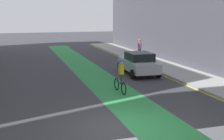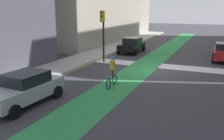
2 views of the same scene
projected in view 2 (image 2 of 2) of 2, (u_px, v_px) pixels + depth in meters
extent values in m
plane|color=#38383D|center=(158.00, 72.00, 18.82)|extent=(120.00, 120.00, 0.00)
cube|color=#2D8C47|center=(139.00, 70.00, 19.39)|extent=(2.40, 60.00, 0.01)
cube|color=silver|center=(164.00, 66.00, 20.60)|extent=(12.00, 1.80, 0.01)
cube|color=#9E9E99|center=(72.00, 62.00, 21.70)|extent=(3.00, 60.00, 0.15)
cube|color=yellow|center=(87.00, 65.00, 21.14)|extent=(0.16, 60.00, 0.01)
cylinder|color=black|center=(103.00, 37.00, 21.87)|extent=(0.16, 0.16, 4.43)
cube|color=gold|center=(102.00, 16.00, 21.27)|extent=(0.35, 0.28, 0.95)
sphere|color=#3F0A0A|center=(102.00, 13.00, 21.07)|extent=(0.20, 0.20, 0.20)
sphere|color=#4C380C|center=(102.00, 16.00, 21.15)|extent=(0.20, 0.20, 0.20)
sphere|color=#26D833|center=(102.00, 20.00, 21.22)|extent=(0.20, 0.20, 0.20)
cube|color=black|center=(132.00, 46.00, 26.72)|extent=(1.83, 4.21, 0.70)
cube|color=black|center=(132.00, 40.00, 26.75)|extent=(1.61, 2.01, 0.55)
cylinder|color=black|center=(135.00, 52.00, 25.15)|extent=(0.22, 0.64, 0.64)
cylinder|color=black|center=(119.00, 51.00, 25.84)|extent=(0.22, 0.64, 0.64)
cylinder|color=black|center=(144.00, 48.00, 27.77)|extent=(0.22, 0.64, 0.64)
cylinder|color=black|center=(128.00, 47.00, 28.46)|extent=(0.22, 0.64, 0.64)
cube|color=#B2B7BF|center=(24.00, 91.00, 12.33)|extent=(1.99, 4.28, 0.70)
cube|color=black|center=(25.00, 78.00, 12.35)|extent=(1.69, 2.07, 0.55)
cylinder|color=black|center=(14.00, 112.00, 10.74)|extent=(0.25, 0.65, 0.64)
cylinder|color=black|center=(57.00, 92.00, 13.31)|extent=(0.25, 0.65, 0.64)
cylinder|color=black|center=(32.00, 87.00, 14.08)|extent=(0.25, 0.65, 0.64)
cylinder|color=black|center=(213.00, 59.00, 21.63)|extent=(0.23, 0.64, 0.64)
cylinder|color=black|center=(214.00, 54.00, 24.26)|extent=(0.23, 0.64, 0.64)
torus|color=black|center=(108.00, 84.00, 14.68)|extent=(0.09, 0.68, 0.68)
torus|color=black|center=(115.00, 79.00, 15.63)|extent=(0.09, 0.68, 0.68)
cylinder|color=black|center=(112.00, 78.00, 15.11)|extent=(0.10, 0.95, 0.06)
cylinder|color=black|center=(113.00, 73.00, 15.18)|extent=(0.05, 0.05, 0.50)
cylinder|color=gold|center=(113.00, 65.00, 15.06)|extent=(0.32, 0.32, 0.55)
sphere|color=beige|center=(113.00, 59.00, 14.97)|extent=(0.22, 0.22, 0.22)
sphere|color=#268CCC|center=(113.00, 58.00, 14.96)|extent=(0.23, 0.23, 0.23)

